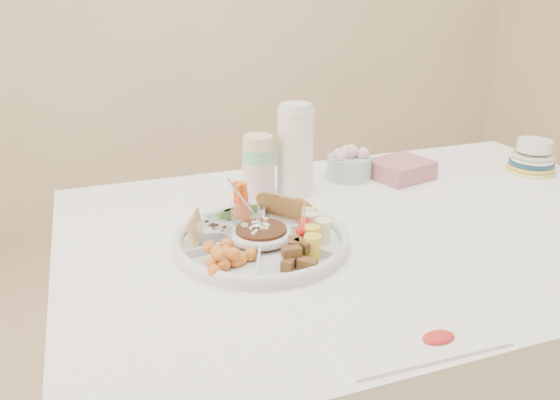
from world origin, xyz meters
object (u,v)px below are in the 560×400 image
object	(u,v)px
dining_table	(373,351)
plate_stack	(532,157)
thermos	(295,149)
party_tray	(261,237)

from	to	relation	value
dining_table	plate_stack	xyz separation A→B (m)	(0.62, 0.18, 0.42)
dining_table	thermos	world-z (taller)	thermos
dining_table	party_tray	bearing A→B (deg)	-175.85
thermos	plate_stack	xyz separation A→B (m)	(0.75, -0.08, -0.08)
dining_table	thermos	xyz separation A→B (m)	(-0.13, 0.26, 0.51)
plate_stack	thermos	bearing A→B (deg)	174.21
party_tray	plate_stack	distance (m)	0.97
dining_table	thermos	bearing A→B (deg)	116.46
thermos	dining_table	bearing A→B (deg)	-63.54
party_tray	dining_table	bearing A→B (deg)	4.15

